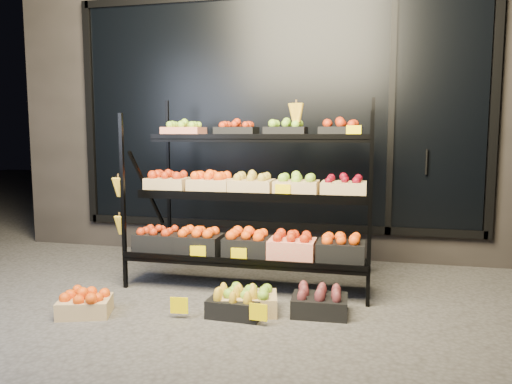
% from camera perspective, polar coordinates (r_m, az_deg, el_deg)
% --- Properties ---
extents(ground, '(24.00, 24.00, 0.00)m').
position_cam_1_polar(ground, '(4.02, -2.56, -12.63)').
color(ground, '#514F4C').
rests_on(ground, ground).
extents(building, '(6.00, 2.08, 3.50)m').
position_cam_1_polar(building, '(6.33, 3.88, 10.50)').
color(building, '#2D2826').
rests_on(building, ground).
extents(display_rack, '(2.18, 1.02, 1.72)m').
position_cam_1_polar(display_rack, '(4.41, -0.64, -0.36)').
color(display_rack, black).
rests_on(display_rack, ground).
extents(tag_floor_a, '(0.13, 0.01, 0.12)m').
position_cam_1_polar(tag_floor_a, '(3.73, -8.77, -13.27)').
color(tag_floor_a, '#FFDD00').
rests_on(tag_floor_a, ground).
extents(tag_floor_b, '(0.13, 0.01, 0.12)m').
position_cam_1_polar(tag_floor_b, '(3.57, 0.26, -14.17)').
color(tag_floor_b, '#FFDD00').
rests_on(tag_floor_b, ground).
extents(floor_crate_left, '(0.43, 0.37, 0.19)m').
position_cam_1_polar(floor_crate_left, '(3.96, -18.98, -11.93)').
color(floor_crate_left, tan).
rests_on(floor_crate_left, ground).
extents(floor_crate_midleft, '(0.40, 0.30, 0.20)m').
position_cam_1_polar(floor_crate_midleft, '(3.75, -2.29, -12.57)').
color(floor_crate_midleft, black).
rests_on(floor_crate_midleft, ground).
extents(floor_crate_midright, '(0.46, 0.38, 0.20)m').
position_cam_1_polar(floor_crate_midright, '(3.81, -0.74, -12.22)').
color(floor_crate_midright, tan).
rests_on(floor_crate_midright, ground).
extents(floor_crate_right, '(0.42, 0.32, 0.20)m').
position_cam_1_polar(floor_crate_right, '(3.79, 7.29, -12.37)').
color(floor_crate_right, black).
rests_on(floor_crate_right, ground).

